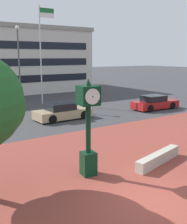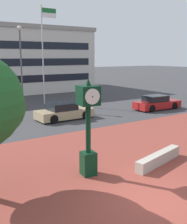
{
  "view_description": "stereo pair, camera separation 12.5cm",
  "coord_description": "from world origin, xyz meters",
  "px_view_note": "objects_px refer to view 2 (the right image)",
  "views": [
    {
      "loc": [
        -6.42,
        -6.02,
        4.78
      ],
      "look_at": [
        -0.29,
        3.01,
        2.59
      ],
      "focal_mm": 44.76,
      "sensor_mm": 36.0,
      "label": 1
    },
    {
      "loc": [
        -6.31,
        -6.09,
        4.78
      ],
      "look_at": [
        -0.29,
        3.01,
        2.59
      ],
      "focal_mm": 44.76,
      "sensor_mm": 36.0,
      "label": 2
    }
  ],
  "objects_px": {
    "civic_building": "(6,60)",
    "flagpole_primary": "(44,48)",
    "street_clock": "(88,123)",
    "street_lamp_post": "(21,59)",
    "car_street_far": "(157,103)",
    "car_street_near": "(64,112)"
  },
  "relations": [
    {
      "from": "car_street_near",
      "to": "flagpole_primary",
      "type": "distance_m",
      "value": 9.08
    },
    {
      "from": "car_street_far",
      "to": "street_lamp_post",
      "type": "relative_size",
      "value": 0.6
    },
    {
      "from": "car_street_near",
      "to": "street_lamp_post",
      "type": "xyz_separation_m",
      "value": [
        -0.99,
        6.35,
        3.92
      ]
    },
    {
      "from": "flagpole_primary",
      "to": "street_lamp_post",
      "type": "distance_m",
      "value": 3.11
    },
    {
      "from": "car_street_far",
      "to": "street_lamp_post",
      "type": "distance_m",
      "value": 13.02
    },
    {
      "from": "car_street_far",
      "to": "car_street_near",
      "type": "bearing_deg",
      "value": -93.81
    },
    {
      "from": "flagpole_primary",
      "to": "car_street_far",
      "type": "bearing_deg",
      "value": -49.06
    },
    {
      "from": "street_clock",
      "to": "street_lamp_post",
      "type": "distance_m",
      "value": 16.53
    },
    {
      "from": "car_street_far",
      "to": "civic_building",
      "type": "distance_m",
      "value": 24.02
    },
    {
      "from": "civic_building",
      "to": "flagpole_primary",
      "type": "bearing_deg",
      "value": -91.76
    },
    {
      "from": "flagpole_primary",
      "to": "street_lamp_post",
      "type": "height_order",
      "value": "flagpole_primary"
    },
    {
      "from": "car_street_far",
      "to": "flagpole_primary",
      "type": "distance_m",
      "value": 12.16
    },
    {
      "from": "street_clock",
      "to": "flagpole_primary",
      "type": "distance_m",
      "value": 18.34
    },
    {
      "from": "car_street_near",
      "to": "street_lamp_post",
      "type": "distance_m",
      "value": 7.53
    },
    {
      "from": "street_clock",
      "to": "street_lamp_post",
      "type": "height_order",
      "value": "street_lamp_post"
    },
    {
      "from": "flagpole_primary",
      "to": "civic_building",
      "type": "relative_size",
      "value": 0.46
    },
    {
      "from": "car_street_near",
      "to": "street_lamp_post",
      "type": "bearing_deg",
      "value": -172.36
    },
    {
      "from": "street_clock",
      "to": "civic_building",
      "type": "relative_size",
      "value": 0.19
    },
    {
      "from": "flagpole_primary",
      "to": "street_lamp_post",
      "type": "bearing_deg",
      "value": -159.99
    },
    {
      "from": "street_clock",
      "to": "car_street_far",
      "type": "height_order",
      "value": "street_clock"
    },
    {
      "from": "civic_building",
      "to": "street_lamp_post",
      "type": "bearing_deg",
      "value": -101.67
    },
    {
      "from": "car_street_near",
      "to": "flagpole_primary",
      "type": "bearing_deg",
      "value": 165.44
    }
  ]
}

